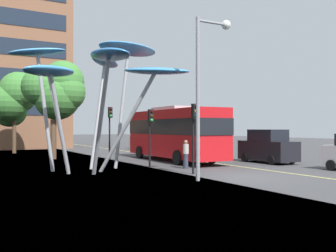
# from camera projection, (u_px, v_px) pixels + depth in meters

# --- Properties ---
(ground) EXTENTS (120.00, 240.00, 0.10)m
(ground) POSITION_uv_depth(u_px,v_px,m) (239.00, 178.00, 18.49)
(ground) COLOR #424244
(red_bus) EXTENTS (3.09, 10.58, 3.88)m
(red_bus) POSITION_uv_depth(u_px,v_px,m) (174.00, 131.00, 27.74)
(red_bus) COLOR red
(red_bus) RESTS_ON ground
(leaf_sculpture) EXTENTS (9.13, 12.41, 7.59)m
(leaf_sculpture) POSITION_uv_depth(u_px,v_px,m) (94.00, 68.00, 21.07)
(leaf_sculpture) COLOR #9EA0A5
(leaf_sculpture) RESTS_ON ground
(traffic_light_kerb_near) EXTENTS (0.28, 0.42, 3.61)m
(traffic_light_kerb_near) POSITION_uv_depth(u_px,v_px,m) (194.00, 123.00, 19.73)
(traffic_light_kerb_near) COLOR black
(traffic_light_kerb_near) RESTS_ON ground
(traffic_light_kerb_far) EXTENTS (0.28, 0.42, 3.50)m
(traffic_light_kerb_far) POSITION_uv_depth(u_px,v_px,m) (150.00, 125.00, 23.49)
(traffic_light_kerb_far) COLOR black
(traffic_light_kerb_far) RESTS_ON ground
(traffic_light_island_mid) EXTENTS (0.28, 0.42, 3.94)m
(traffic_light_island_mid) POSITION_uv_depth(u_px,v_px,m) (110.00, 122.00, 28.99)
(traffic_light_island_mid) COLOR black
(traffic_light_island_mid) RESTS_ON ground
(car_parked_mid) EXTENTS (2.02, 4.15, 2.27)m
(car_parked_mid) POSITION_uv_depth(u_px,v_px,m) (268.00, 147.00, 26.28)
(car_parked_mid) COLOR black
(car_parked_mid) RESTS_ON ground
(car_parked_far) EXTENTS (2.10, 3.88, 2.27)m
(car_parked_far) POSITION_uv_depth(u_px,v_px,m) (205.00, 143.00, 32.60)
(car_parked_far) COLOR gold
(car_parked_far) RESTS_ON ground
(car_side_street) EXTENTS (1.97, 4.60, 2.10)m
(car_side_street) POSITION_uv_depth(u_px,v_px,m) (175.00, 142.00, 37.58)
(car_side_street) COLOR silver
(car_side_street) RESTS_ON ground
(car_far_side) EXTENTS (1.99, 4.30, 2.19)m
(car_far_side) POSITION_uv_depth(u_px,v_px,m) (145.00, 140.00, 42.71)
(car_far_side) COLOR maroon
(car_far_side) RESTS_ON ground
(street_lamp) EXTENTS (1.90, 0.44, 7.44)m
(street_lamp) POSITION_uv_depth(u_px,v_px,m) (206.00, 75.00, 17.54)
(street_lamp) COLOR gray
(street_lamp) RESTS_ON ground
(tree_pavement_near) EXTENTS (4.72, 3.58, 7.59)m
(tree_pavement_near) POSITION_uv_depth(u_px,v_px,m) (58.00, 90.00, 29.64)
(tree_pavement_near) COLOR brown
(tree_pavement_near) RESTS_ON ground
(tree_pavement_far) EXTENTS (4.55, 4.71, 7.63)m
(tree_pavement_far) POSITION_uv_depth(u_px,v_px,m) (15.00, 99.00, 36.25)
(tree_pavement_far) COLOR brown
(tree_pavement_far) RESTS_ON ground
(pedestrian) EXTENTS (0.34, 0.34, 1.66)m
(pedestrian) POSITION_uv_depth(u_px,v_px,m) (186.00, 154.00, 22.49)
(pedestrian) COLOR #2D3342
(pedestrian) RESTS_ON ground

